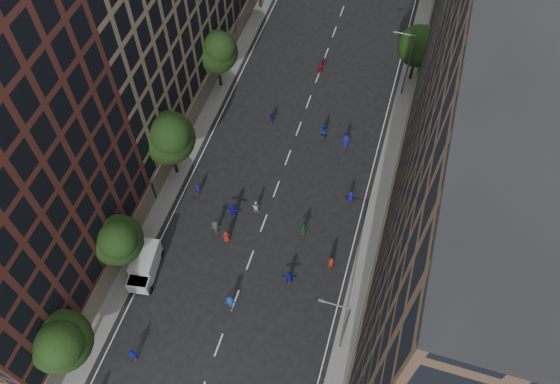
# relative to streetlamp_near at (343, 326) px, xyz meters

# --- Properties ---
(ground) EXTENTS (240.00, 240.00, 0.00)m
(ground) POSITION_rel_streetlamp_near_xyz_m (-10.37, 28.00, -5.17)
(ground) COLOR black
(ground) RESTS_ON ground
(sidewalk_left) EXTENTS (4.00, 105.00, 0.15)m
(sidewalk_left) POSITION_rel_streetlamp_near_xyz_m (-22.37, 35.50, -5.09)
(sidewalk_left) COLOR slate
(sidewalk_left) RESTS_ON ground
(sidewalk_right) EXTENTS (4.00, 105.00, 0.15)m
(sidewalk_right) POSITION_rel_streetlamp_near_xyz_m (1.63, 35.50, -5.09)
(sidewalk_right) COLOR slate
(sidewalk_right) RESTS_ON ground
(bldg_right_a) EXTENTS (14.00, 30.00, 36.00)m
(bldg_right_a) POSITION_rel_streetlamp_near_xyz_m (8.63, 3.00, 12.83)
(bldg_right_a) COLOR #4C3828
(bldg_right_a) RESTS_ON ground
(tree_left_0) EXTENTS (5.20, 5.20, 8.83)m
(tree_left_0) POSITION_rel_streetlamp_near_xyz_m (-21.38, -8.15, 0.79)
(tree_left_0) COLOR black
(tree_left_0) RESTS_ON ground
(tree_left_1) EXTENTS (4.80, 4.80, 8.21)m
(tree_left_1) POSITION_rel_streetlamp_near_xyz_m (-21.39, 1.86, 0.38)
(tree_left_1) COLOR black
(tree_left_1) RESTS_ON ground
(tree_left_2) EXTENTS (5.60, 5.60, 9.45)m
(tree_left_2) POSITION_rel_streetlamp_near_xyz_m (-21.36, 13.83, 1.19)
(tree_left_2) COLOR black
(tree_left_2) RESTS_ON ground
(tree_left_3) EXTENTS (5.00, 5.00, 8.58)m
(tree_left_3) POSITION_rel_streetlamp_near_xyz_m (-21.38, 27.85, 0.65)
(tree_left_3) COLOR black
(tree_left_3) RESTS_ON ground
(tree_right_a) EXTENTS (5.00, 5.00, 8.39)m
(tree_right_a) POSITION_rel_streetlamp_near_xyz_m (1.02, 35.85, 0.46)
(tree_right_a) COLOR black
(tree_right_a) RESTS_ON ground
(streetlamp_near) EXTENTS (2.64, 0.22, 9.06)m
(streetlamp_near) POSITION_rel_streetlamp_near_xyz_m (0.00, 0.00, 0.00)
(streetlamp_near) COLOR #595B60
(streetlamp_near) RESTS_ON ground
(streetlamp_far) EXTENTS (2.64, 0.22, 9.06)m
(streetlamp_far) POSITION_rel_streetlamp_near_xyz_m (0.00, 33.00, 0.00)
(streetlamp_far) COLOR #595B60
(streetlamp_far) RESTS_ON ground
(cargo_van) EXTENTS (2.92, 5.14, 2.60)m
(cargo_van) POSITION_rel_streetlamp_near_xyz_m (-19.68, 1.89, -3.80)
(cargo_van) COLOR silver
(cargo_van) RESTS_ON ground
(skater_3) EXTENTS (1.33, 1.04, 1.81)m
(skater_3) POSITION_rel_streetlamp_near_xyz_m (-10.53, 0.86, -4.26)
(skater_3) COLOR #153EAE
(skater_3) RESTS_ON ground
(skater_4) EXTENTS (1.13, 0.53, 1.88)m
(skater_4) POSITION_rel_streetlamp_near_xyz_m (-17.03, -6.27, -4.23)
(skater_4) COLOR #171CBD
(skater_4) RESTS_ON ground
(skater_5) EXTENTS (1.59, 1.02, 1.63)m
(skater_5) POSITION_rel_streetlamp_near_xyz_m (-5.97, 4.93, -4.35)
(skater_5) COLOR #141BA8
(skater_5) RESTS_ON ground
(skater_6) EXTENTS (0.95, 0.81, 1.65)m
(skater_6) POSITION_rel_streetlamp_near_xyz_m (-13.32, 7.42, -4.34)
(skater_6) COLOR maroon
(skater_6) RESTS_ON ground
(skater_7) EXTENTS (0.73, 0.53, 1.87)m
(skater_7) POSITION_rel_streetlamp_near_xyz_m (-2.50, 7.50, -4.24)
(skater_7) COLOR maroon
(skater_7) RESTS_ON ground
(skater_8) EXTENTS (0.83, 0.66, 1.65)m
(skater_8) POSITION_rel_streetlamp_near_xyz_m (-11.59, 11.69, -4.34)
(skater_8) COLOR silver
(skater_8) RESTS_ON ground
(skater_9) EXTENTS (1.38, 1.09, 1.87)m
(skater_9) POSITION_rel_streetlamp_near_xyz_m (-14.72, 8.07, -4.23)
(skater_9) COLOR #37373B
(skater_9) RESTS_ON ground
(skater_10) EXTENTS (1.17, 0.65, 1.90)m
(skater_10) POSITION_rel_streetlamp_near_xyz_m (-6.05, 10.30, -4.22)
(skater_10) COLOR #1E6533
(skater_10) RESTS_ON ground
(skater_11) EXTENTS (1.83, 0.70, 1.94)m
(skater_11) POSITION_rel_streetlamp_near_xyz_m (-13.63, 10.43, -4.20)
(skater_11) COLOR #1715AD
(skater_11) RESTS_ON ground
(skater_12) EXTENTS (0.81, 0.60, 1.52)m
(skater_12) POSITION_rel_streetlamp_near_xyz_m (-2.35, 15.82, -4.41)
(skater_12) COLOR #1A14A9
(skater_12) RESTS_ON ground
(skater_13) EXTENTS (0.58, 0.40, 1.52)m
(skater_13) POSITION_rel_streetlamp_near_xyz_m (-18.24, 12.04, -4.41)
(skater_13) COLOR #18118F
(skater_13) RESTS_ON ground
(skater_14) EXTENTS (0.91, 0.72, 1.82)m
(skater_14) POSITION_rel_streetlamp_near_xyz_m (-7.33, 23.75, -4.26)
(skater_14) COLOR #1433A8
(skater_14) RESTS_ON ground
(skater_15) EXTENTS (1.33, 0.89, 1.92)m
(skater_15) POSITION_rel_streetlamp_near_xyz_m (-4.50, 22.82, -4.21)
(skater_15) COLOR #131AA1
(skater_15) RESTS_ON ground
(skater_16) EXTENTS (1.00, 0.72, 1.58)m
(skater_16) POSITION_rel_streetlamp_near_xyz_m (-13.64, 24.04, -4.38)
(skater_16) COLOR #17118E
(skater_16) RESTS_ON ground
(skater_17) EXTENTS (1.46, 0.81, 1.50)m
(skater_17) POSITION_rel_streetlamp_near_xyz_m (-10.30, 33.88, -4.42)
(skater_17) COLOR #A21B1B
(skater_17) RESTS_ON ground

